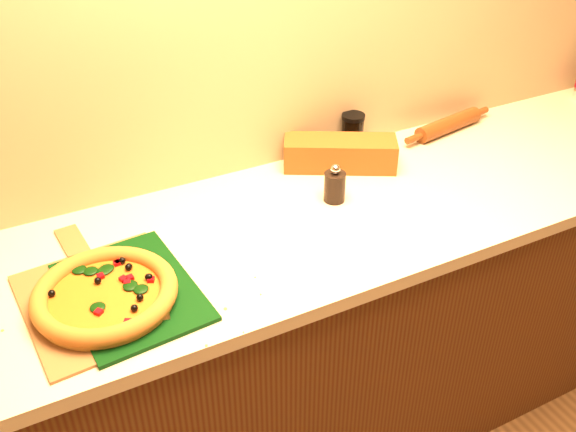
% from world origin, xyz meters
% --- Properties ---
extents(cabinet, '(2.80, 0.65, 0.86)m').
position_xyz_m(cabinet, '(0.00, 1.43, 0.43)').
color(cabinet, '#4A210F').
rests_on(cabinet, ground).
extents(countertop, '(2.84, 0.68, 0.04)m').
position_xyz_m(countertop, '(0.00, 1.43, 0.88)').
color(countertop, beige).
rests_on(countertop, cabinet).
extents(pizza_peel, '(0.38, 0.55, 0.01)m').
position_xyz_m(pizza_peel, '(-0.56, 1.36, 0.90)').
color(pizza_peel, brown).
rests_on(pizza_peel, countertop).
extents(pizza, '(0.33, 0.33, 0.05)m').
position_xyz_m(pizza, '(-0.56, 1.32, 0.93)').
color(pizza, '#B8712E').
rests_on(pizza, pizza_peel).
extents(cutting_board, '(0.32, 0.42, 0.03)m').
position_xyz_m(cutting_board, '(-0.50, 1.33, 0.91)').
color(cutting_board, black).
rests_on(cutting_board, countertop).
extents(pepper_grinder, '(0.06, 0.06, 0.12)m').
position_xyz_m(pepper_grinder, '(0.14, 1.47, 0.95)').
color(pepper_grinder, black).
rests_on(pepper_grinder, countertop).
extents(rolling_pin, '(0.41, 0.10, 0.06)m').
position_xyz_m(rolling_pin, '(0.71, 1.67, 0.93)').
color(rolling_pin, '#54290E').
rests_on(rolling_pin, countertop).
extents(bread_bag, '(0.36, 0.27, 0.10)m').
position_xyz_m(bread_bag, '(0.25, 1.63, 0.95)').
color(bread_bag, brown).
rests_on(bread_bag, countertop).
extents(dark_jar, '(0.08, 0.08, 0.12)m').
position_xyz_m(dark_jar, '(0.35, 1.72, 0.96)').
color(dark_jar, black).
rests_on(dark_jar, countertop).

